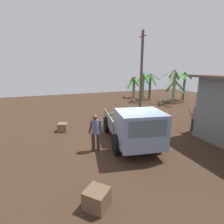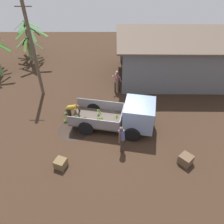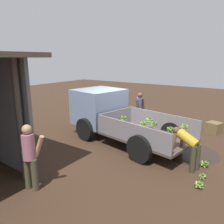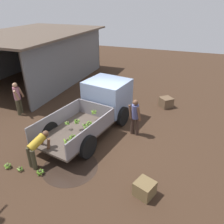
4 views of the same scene
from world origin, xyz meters
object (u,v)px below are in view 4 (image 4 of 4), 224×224
Objects in this scene: person_foreground_visitor at (135,116)px; wooden_crate_1 at (166,102)px; cargo_truck at (102,102)px; banana_bunch_on_ground_0 at (8,166)px; person_bystander_near_shed at (18,97)px; banana_bunch_on_ground_2 at (20,169)px; wooden_crate_0 at (145,189)px; banana_bunch_on_ground_1 at (40,172)px; person_worker_loading at (37,147)px.

person_foreground_visitor is 2.77× the size of wooden_crate_1.
cargo_truck reaches higher than person_foreground_visitor.
person_bystander_near_shed is at bearing 34.48° from banana_bunch_on_ground_0.
wooden_crate_1 is (2.64, -2.62, -0.76)m from cargo_truck.
person_bystander_near_shed is 4.50m from banana_bunch_on_ground_2.
banana_bunch_on_ground_0 is at bearing 166.71° from cargo_truck.
banana_bunch_on_ground_1 is at bearing 95.80° from wooden_crate_0.
cargo_truck reaches higher than wooden_crate_1.
cargo_truck reaches higher than wooden_crate_0.
person_bystander_near_shed is at bearing 40.06° from banana_bunch_on_ground_2.
wooden_crate_0 is at bearing 29.73° from person_foreground_visitor.
person_worker_loading reaches higher than banana_bunch_on_ground_1.
person_worker_loading is (-3.56, 0.95, -0.29)m from cargo_truck.
person_foreground_visitor is 0.99× the size of person_bystander_near_shed.
banana_bunch_on_ground_2 is (-0.55, 0.39, -0.64)m from person_worker_loading.
person_worker_loading reaches higher than banana_bunch_on_ground_2.
wooden_crate_0 is at bearing -84.20° from banana_bunch_on_ground_1.
banana_bunch_on_ground_1 is at bearing -82.38° from banana_bunch_on_ground_2.
wooden_crate_1 is at bearing -12.01° from person_worker_loading.
person_bystander_near_shed is (-0.73, 4.18, -0.09)m from cargo_truck.
wooden_crate_0 is at bearing -83.87° from banana_bunch_on_ground_2.
person_bystander_near_shed is at bearing 67.36° from wooden_crate_0.
cargo_truck is at bearing -0.12° from person_bystander_near_shed.
person_foreground_visitor is 6.15× the size of banana_bunch_on_ground_1.
person_foreground_visitor is (-0.59, -1.72, -0.11)m from cargo_truck.
banana_bunch_on_ground_0 is (-3.55, 3.56, -0.81)m from person_foreground_visitor.
person_bystander_near_shed is 4.22m from banana_bunch_on_ground_0.
person_bystander_near_shed is at bearing 116.35° from wooden_crate_1.
wooden_crate_0 is (-2.93, -7.03, -0.69)m from person_bystander_near_shed.
banana_bunch_on_ground_2 is at bearing 162.05° from person_worker_loading.
wooden_crate_1 is at bearing 16.33° from person_bystander_near_shed.
person_bystander_near_shed is 6.95× the size of banana_bunch_on_ground_0.
banana_bunch_on_ground_0 is 8.12m from wooden_crate_1.
banana_bunch_on_ground_1 is at bearing 154.17° from wooden_crate_1.
person_bystander_near_shed is (-0.14, 5.90, 0.01)m from person_foreground_visitor.
person_bystander_near_shed is 8.52× the size of banana_bunch_on_ground_2.
person_foreground_visitor is 5.90m from person_bystander_near_shed.
cargo_truck is at bearing -8.48° from banana_bunch_on_ground_1.
cargo_truck is 4.42× the size of person_worker_loading.
banana_bunch_on_ground_1 reaches higher than banana_bunch_on_ground_0.
person_bystander_near_shed is 7.65m from wooden_crate_0.
cargo_truck is 26.16× the size of banana_bunch_on_ground_2.
cargo_truck reaches higher than banana_bunch_on_ground_0.
person_worker_loading is 1.95× the size of wooden_crate_1.
banana_bunch_on_ground_1 is 0.75m from banana_bunch_on_ground_2.
person_bystander_near_shed is at bearing 66.69° from person_worker_loading.
person_foreground_visitor reaches higher than banana_bunch_on_ground_0.
wooden_crate_0 is (0.48, -4.68, 0.14)m from banana_bunch_on_ground_0.
person_foreground_visitor reaches higher than person_worker_loading.
person_bystander_near_shed is at bearing 110.57° from cargo_truck.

